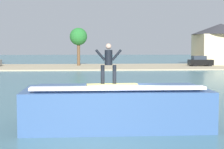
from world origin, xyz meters
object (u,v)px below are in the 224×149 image
at_px(wave_crest, 116,107).
at_px(house_gabled_white, 221,42).
at_px(car_far_shore, 200,61).
at_px(surfboard, 112,84).
at_px(surfer, 109,61).
at_px(tree_tall_bare, 78,37).

bearing_deg(wave_crest, house_gabled_white, 66.05).
bearing_deg(car_far_shore, house_gabled_white, 46.72).
bearing_deg(house_gabled_white, surfboard, -113.89).
bearing_deg(house_gabled_white, surfer, -114.05).
bearing_deg(car_far_shore, surfer, -111.03).
relative_size(wave_crest, car_far_shore, 2.04).
xyz_separation_m(surfboard, car_far_shore, (17.56, 46.08, -0.98)).
distance_m(wave_crest, surfer, 2.11).
bearing_deg(tree_tall_bare, house_gabled_white, 7.39).
bearing_deg(car_far_shore, surfboard, -110.86).
height_order(wave_crest, car_far_shore, wave_crest).
height_order(surfboard, house_gabled_white, house_gabled_white).
relative_size(wave_crest, surfboard, 3.70).
relative_size(surfboard, surfer, 1.27).
bearing_deg(surfboard, car_far_shore, 69.14).
bearing_deg(surfboard, tree_tall_bare, 92.72).
distance_m(wave_crest, house_gabled_white, 56.10).
height_order(surfer, tree_tall_bare, tree_tall_bare).
relative_size(surfboard, house_gabled_white, 0.20).
relative_size(house_gabled_white, tree_tall_bare, 1.63).
height_order(surfboard, car_far_shore, surfboard).
relative_size(surfboard, car_far_shore, 0.55).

